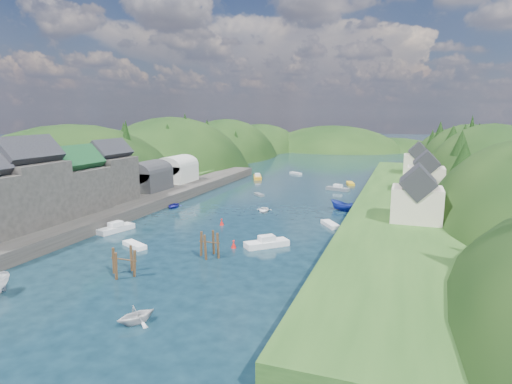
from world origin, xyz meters
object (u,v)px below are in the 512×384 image
at_px(piling_cluster_far, 210,247).
at_px(channel_buoy_far, 222,222).
at_px(piling_cluster_near, 124,264).
at_px(channel_buoy_near, 234,244).

bearing_deg(piling_cluster_far, channel_buoy_far, 108.50).
distance_m(piling_cluster_near, piling_cluster_far, 10.89).
relative_size(piling_cluster_far, channel_buoy_far, 3.47).
bearing_deg(piling_cluster_far, piling_cluster_near, -125.86).
distance_m(piling_cluster_near, channel_buoy_near, 15.40).
xyz_separation_m(piling_cluster_near, channel_buoy_near, (7.84, 13.23, -0.78)).
bearing_deg(channel_buoy_far, channel_buoy_near, -58.39).
distance_m(channel_buoy_near, channel_buoy_far, 12.27).
height_order(piling_cluster_far, channel_buoy_near, piling_cluster_far).
xyz_separation_m(piling_cluster_far, channel_buoy_far, (-4.97, 14.85, -0.86)).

